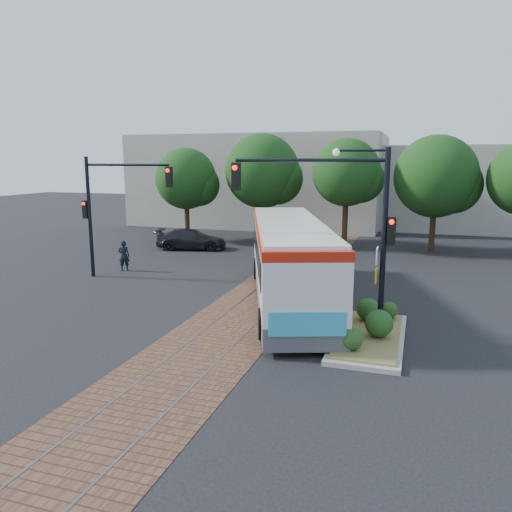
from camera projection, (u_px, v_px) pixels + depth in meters
The scene contains 10 objects.
ground at pixel (242, 317), 18.80m from camera, with size 120.00×120.00×0.00m, color black.
trackbed at pixel (272, 291), 22.53m from camera, with size 3.60×40.00×0.02m.
tree_row at pixel (343, 175), 32.84m from camera, with size 26.40×5.60×7.67m.
warehouses at pixel (343, 183), 45.07m from camera, with size 40.00×13.00×8.00m.
city_bus at pixel (289, 257), 20.65m from camera, with size 6.69×12.73×3.37m.
traffic_island at pixel (371, 329), 16.43m from camera, with size 2.20×5.20×1.13m.
signal_pole_main at pixel (346, 212), 16.08m from camera, with size 5.49×0.46×6.00m.
signal_pole_left at pixel (108, 201), 24.35m from camera, with size 4.99×0.34×6.00m.
officer at pixel (124, 256), 26.58m from camera, with size 0.60×0.39×1.64m, color black.
parked_car at pixel (191, 239), 33.05m from camera, with size 1.88×4.62×1.34m, color black.
Camera 1 is at (6.10, -16.97, 5.81)m, focal length 35.00 mm.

